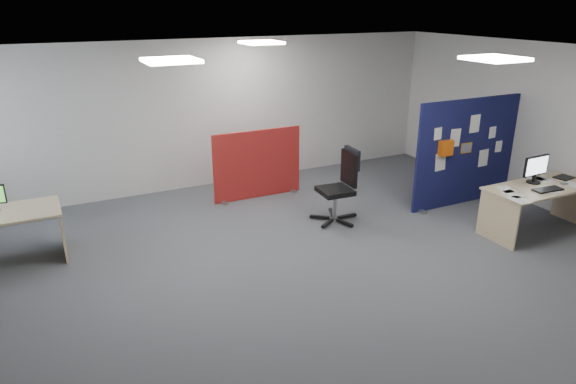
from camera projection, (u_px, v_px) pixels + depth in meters
name	position (u px, v px, depth m)	size (l,w,h in m)	color
floor	(304.00, 259.00, 7.03)	(9.00, 9.00, 0.00)	#4B4D52
ceiling	(307.00, 56.00, 6.08)	(9.00, 7.00, 0.02)	white
wall_back	(216.00, 114.00, 9.49)	(9.00, 0.02, 2.70)	silver
wall_front	(539.00, 298.00, 3.61)	(9.00, 0.02, 2.70)	silver
wall_right	(547.00, 128.00, 8.42)	(0.02, 7.00, 2.70)	silver
ceiling_lights	(305.00, 53.00, 6.79)	(4.10, 4.10, 0.04)	white
navy_divider	(468.00, 152.00, 8.68)	(2.21, 0.30, 1.82)	#0F1238
main_desk	(537.00, 196.00, 7.71)	(1.72, 0.76, 0.73)	#CFAF84
monitor_main	(536.00, 168.00, 7.67)	(0.48, 0.20, 0.42)	black
keyboard	(548.00, 190.00, 7.44)	(0.45, 0.18, 0.03)	black
mouse	(564.00, 183.00, 7.68)	(0.10, 0.06, 0.03)	gray
paper_tray	(564.00, 177.00, 7.97)	(0.28, 0.22, 0.01)	black
red_divider	(258.00, 165.00, 9.03)	(1.63, 0.30, 1.22)	maroon
office_chair	(342.00, 181.00, 8.04)	(0.75, 0.77, 1.15)	black
desk_papers	(534.00, 188.00, 7.55)	(1.48, 0.89, 0.00)	white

